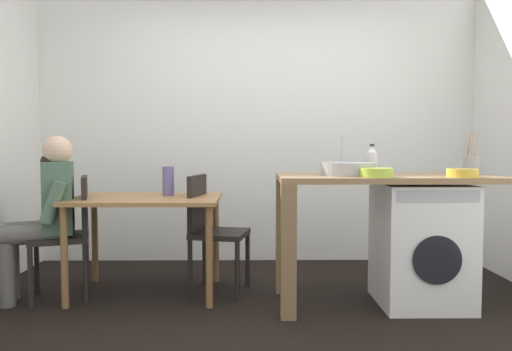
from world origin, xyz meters
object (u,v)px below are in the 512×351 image
Objects in this scene: dining_table at (146,210)px; washing_machine at (421,244)px; colander at (462,172)px; utensil_crock at (471,165)px; bottle_tall_green at (372,160)px; mixing_bowl at (376,172)px; chair_opposite at (210,226)px; vase at (168,181)px; seated_person at (46,208)px; chair_person_seat at (70,229)px.

dining_table is 1.28× the size of washing_machine.
utensil_crock is at bearing 56.30° from colander.
bottle_tall_green is 1.01× the size of mixing_bowl.
mixing_bowl is at bearing 76.86° from chair_opposite.
utensil_crock is 1.32× the size of vase.
dining_table is 1.71m from mixing_bowl.
colander is 2.12m from vase.
vase is (-1.47, 0.56, -0.10)m from mixing_bowl.
chair_opposite is at bearing -97.98° from seated_person.
utensil_crock is at bearing -8.09° from vase.
colander is at bearing -114.25° from seated_person.
utensil_crock reaches higher than chair_opposite.
utensil_crock reaches higher than vase.
chair_person_seat is 1.04m from chair_opposite.
mixing_bowl is (2.17, -0.39, 0.45)m from chair_person_seat.
washing_machine is (2.70, -0.14, -0.24)m from seated_person.
colander reaches higher than chair_opposite.
chair_person_seat is 4.50× the size of colander.
washing_machine is 3.91× the size of bottle_tall_green.
chair_opposite is 1.21m from seated_person.
chair_opposite is at bearing 155.10° from mixing_bowl.
mixing_bowl is at bearing -99.69° from bottle_tall_green.
vase is at bearing 168.76° from washing_machine.
washing_machine is at bearing -111.40° from chair_person_seat.
vase is at bearing -84.33° from chair_opposite.
bottle_tall_green is at bearing -2.96° from dining_table.
chair_opposite is at bearing -99.21° from chair_person_seat.
bottle_tall_green is 1.55m from vase.
utensil_crock reaches higher than washing_machine.
chair_person_seat is 4.10× the size of bottle_tall_green.
colander is at bearing -2.03° from mixing_bowl.
dining_table is 0.92× the size of seated_person.
washing_machine reaches higher than dining_table.
seated_person is at bearing -165.18° from vase.
chair_opposite is 1.05× the size of washing_machine.
chair_person_seat is (-0.55, -0.08, -0.14)m from dining_table.
vase is at bearing 158.97° from mixing_bowl.
vase is (-1.53, 0.19, -0.17)m from bottle_tall_green.
chair_person_seat is 2.80m from colander.
dining_table is at bearing -99.07° from chair_person_seat.
dining_table is 2.40m from utensil_crock.
vase is (-0.33, 0.03, 0.35)m from chair_opposite.
bottle_tall_green is 1.10× the size of colander.
chair_person_seat is 2.29m from bottle_tall_green.
washing_machine is at bearing 27.71° from mixing_bowl.
bottle_tall_green is (-0.31, 0.18, 0.59)m from washing_machine.
seated_person is 3.08m from utensil_crock.
chair_person_seat is 2.95m from utensil_crock.
colander is at bearing -38.49° from bottle_tall_green.
washing_machine is 0.67m from utensil_crock.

